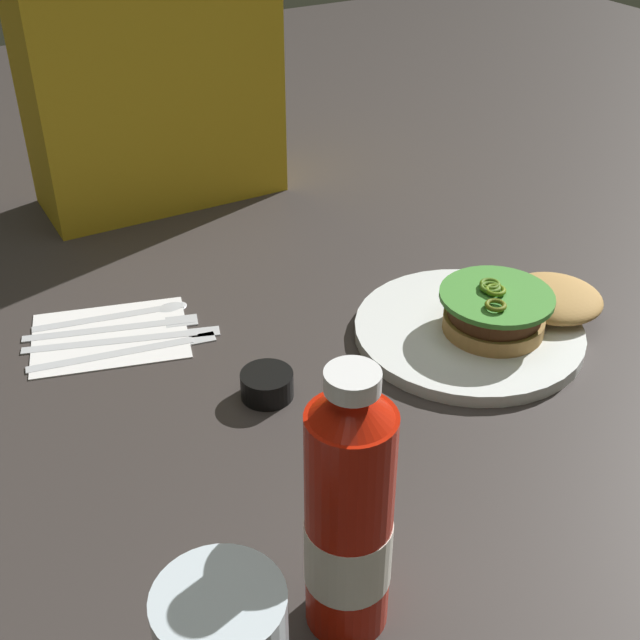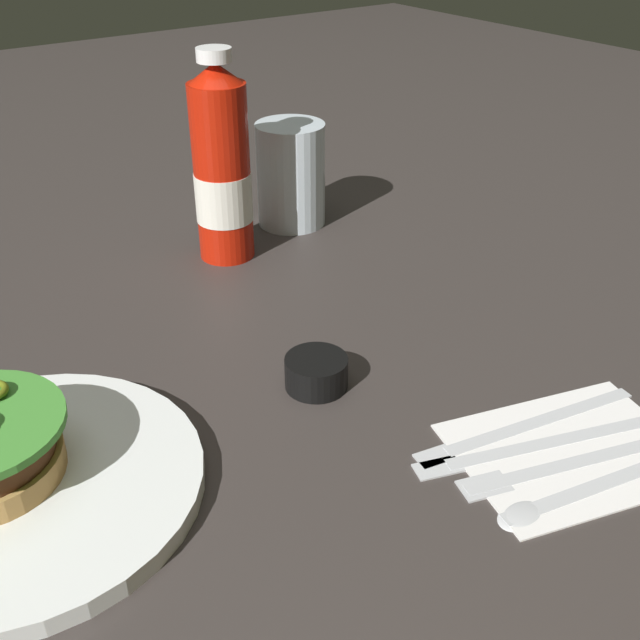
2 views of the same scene
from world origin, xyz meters
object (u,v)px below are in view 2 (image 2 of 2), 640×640
ketchup_bottle (222,171)px  water_glass (291,175)px  spoon_utensil (573,492)px  butter_knife (516,426)px  dinner_plate (22,486)px  condiment_cup (316,372)px  napkin (571,450)px  fork_utensil (560,463)px  steak_knife (530,444)px

ketchup_bottle → water_glass: (-0.11, -0.03, -0.04)m
ketchup_bottle → spoon_utensil: ketchup_bottle is taller
butter_knife → spoon_utensil: bearing=72.8°
ketchup_bottle → butter_knife: bearing=93.8°
dinner_plate → condiment_cup: bearing=176.6°
napkin → butter_knife: butter_knife is taller
condiment_cup → spoon_utensil: condiment_cup is taller
condiment_cup → spoon_utensil: size_ratio=0.31×
dinner_plate → ketchup_bottle: (-0.31, -0.25, 0.09)m
water_glass → condiment_cup: size_ratio=2.30×
dinner_plate → spoon_utensil: dinner_plate is taller
water_glass → napkin: (0.07, 0.48, -0.06)m
water_glass → fork_utensil: water_glass is taller
condiment_cup → fork_utensil: condiment_cup is taller
ketchup_bottle → butter_knife: 0.41m
steak_knife → napkin: bearing=136.9°
dinner_plate → water_glass: size_ratio=2.06×
steak_knife → butter_knife: bearing=-108.3°
ketchup_bottle → spoon_utensil: (-0.00, 0.47, -0.09)m
dinner_plate → spoon_utensil: size_ratio=1.45×
dinner_plate → butter_knife: (-0.33, 0.15, -0.00)m
water_glass → butter_knife: 0.45m
water_glass → condiment_cup: (0.17, 0.30, -0.05)m
dinner_plate → steak_knife: dinner_plate is taller
condiment_cup → spoon_utensil: (-0.07, 0.21, -0.01)m
napkin → dinner_plate: bearing=-29.3°
ketchup_bottle → condiment_cup: size_ratio=4.22×
dinner_plate → ketchup_bottle: 0.40m
ketchup_bottle → water_glass: ketchup_bottle is taller
dinner_plate → fork_utensil: bearing=148.3°
spoon_utensil → steak_knife: bearing=-106.8°
ketchup_bottle → napkin: size_ratio=1.33×
spoon_utensil → butter_knife: bearing=-107.2°
butter_knife → fork_utensil: (0.01, 0.05, -0.00)m
napkin → steak_knife: 0.03m
napkin → steak_knife: steak_knife is taller
dinner_plate → spoon_utensil: (-0.31, 0.23, -0.00)m
butter_knife → napkin: bearing=110.3°
napkin → butter_knife: size_ratio=0.84×
ketchup_bottle → napkin: (-0.04, 0.44, -0.10)m
dinner_plate → fork_utensil: size_ratio=1.33×
ketchup_bottle → butter_knife: ketchup_bottle is taller
condiment_cup → napkin: (-0.11, 0.18, -0.01)m
water_glass → steak_knife: bearing=78.9°
napkin → spoon_utensil: bearing=39.5°
condiment_cup → spoon_utensil: 0.22m
steak_knife → ketchup_bottle: bearing=-87.3°
water_glass → butter_knife: (0.08, 0.44, -0.06)m
steak_knife → spoon_utensil: same height
ketchup_bottle → water_glass: size_ratio=1.84×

